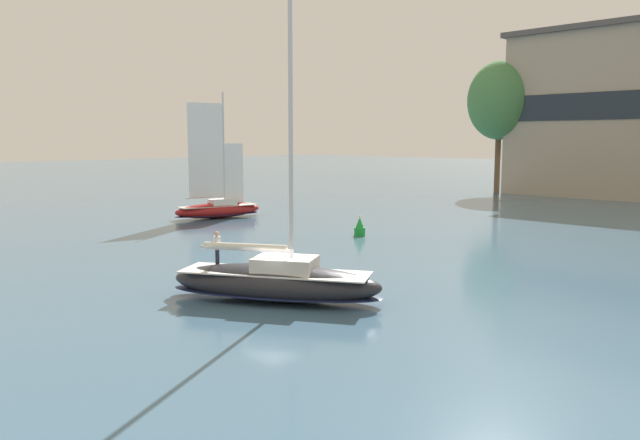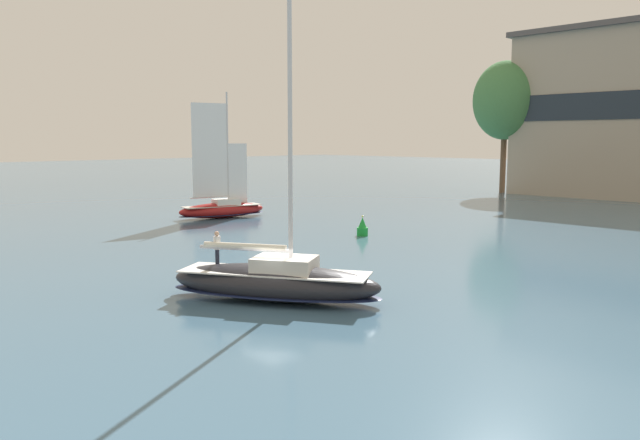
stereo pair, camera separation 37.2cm
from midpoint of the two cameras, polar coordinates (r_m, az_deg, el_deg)
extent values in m
plane|color=#42667F|center=(29.69, -3.80, -7.35)|extent=(400.00, 400.00, 0.00)
cube|color=#1E2833|center=(84.33, 26.83, 9.41)|extent=(29.09, 0.10, 3.40)
cylinder|color=brown|center=(92.49, 16.52, 5.49)|extent=(0.80, 0.80, 9.96)
ellipsoid|color=#477F47|center=(92.61, 16.70, 10.43)|extent=(8.96, 8.96, 10.95)
ellipsoid|color=#232328|center=(29.48, -3.82, -5.73)|extent=(10.21, 7.59, 1.73)
ellipsoid|color=#19234C|center=(29.59, -3.81, -6.62)|extent=(10.31, 7.67, 0.21)
cube|color=silver|center=(29.37, -3.83, -4.77)|extent=(8.92, 6.58, 0.06)
cube|color=beige|center=(29.14, -2.88, -4.08)|extent=(3.46, 3.16, 0.71)
cylinder|color=silver|center=(28.46, -2.37, 7.80)|extent=(0.20, 0.20, 12.70)
cylinder|color=silver|center=(29.68, -6.54, -2.61)|extent=(4.03, 2.46, 0.17)
cylinder|color=silver|center=(29.65, -6.54, -2.38)|extent=(3.69, 2.32, 0.28)
cylinder|color=#232838|center=(30.70, -9.03, -3.45)|extent=(0.27, 0.27, 0.85)
cylinder|color=silver|center=(30.57, -9.06, -2.06)|extent=(0.47, 0.47, 0.65)
sphere|color=tan|center=(30.50, -9.07, -1.24)|extent=(0.24, 0.24, 0.24)
ellipsoid|color=maroon|center=(61.05, -8.77, 0.89)|extent=(4.31, 8.98, 1.47)
ellipsoid|color=#19234C|center=(61.10, -8.76, 0.52)|extent=(4.35, 9.07, 0.18)
cube|color=#BCB7A8|center=(61.00, -8.78, 1.30)|extent=(3.70, 7.88, 0.06)
cube|color=silver|center=(61.14, -8.41, 1.63)|extent=(2.20, 2.74, 0.61)
cylinder|color=silver|center=(60.95, -8.27, 6.43)|extent=(0.17, 0.17, 10.82)
cylinder|color=silver|center=(60.45, -9.89, 2.07)|extent=(1.02, 3.83, 0.15)
cube|color=white|center=(60.26, -9.85, 6.28)|extent=(0.83, 3.50, 8.87)
cube|color=white|center=(61.46, -7.33, 4.18)|extent=(0.45, 1.86, 5.95)
cylinder|color=green|center=(49.23, 4.11, -1.06)|extent=(0.87, 0.87, 0.65)
cone|color=green|center=(49.13, 4.12, -0.23)|extent=(0.65, 0.65, 0.80)
sphere|color=#F2F266|center=(49.07, 4.13, 0.33)|extent=(0.16, 0.16, 0.16)
camera|label=1|loc=(0.19, -89.66, 0.04)|focal=35.00mm
camera|label=2|loc=(0.19, 90.34, -0.04)|focal=35.00mm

